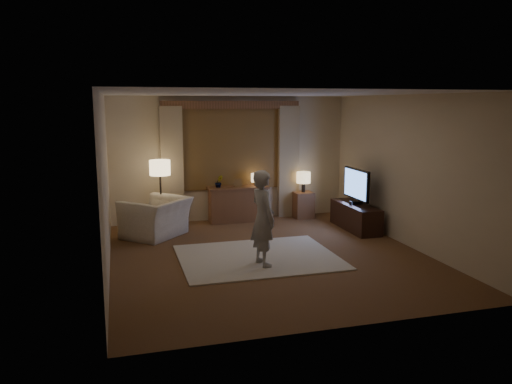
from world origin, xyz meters
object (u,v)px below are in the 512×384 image
object	(u,v)px
tv_stand	(355,217)
person	(263,218)
side_table	(303,205)
armchair	(156,218)
sideboard	(238,205)

from	to	relation	value
tv_stand	person	bearing A→B (deg)	-145.12
person	side_table	bearing A→B (deg)	-41.83
armchair	side_table	distance (m)	3.28
sideboard	armchair	size ratio (longest dim) A/B	1.09
sideboard	tv_stand	world-z (taller)	sideboard
sideboard	side_table	xyz separation A→B (m)	(1.44, -0.05, -0.07)
sideboard	armchair	xyz separation A→B (m)	(-1.75, -0.79, 0.01)
tv_stand	side_table	bearing A→B (deg)	116.70
sideboard	person	bearing A→B (deg)	-96.29
sideboard	tv_stand	bearing A→B (deg)	-31.99
tv_stand	person	distance (m)	2.96
side_table	armchair	bearing A→B (deg)	-167.04
tv_stand	person	size ratio (longest dim) A/B	0.96
side_table	tv_stand	xyz separation A→B (m)	(0.62, -1.24, -0.03)
side_table	sideboard	bearing A→B (deg)	178.01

